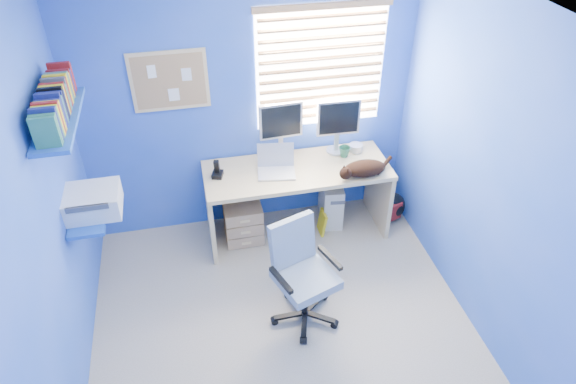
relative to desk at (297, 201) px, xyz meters
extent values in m
cube|color=#C2B79C|center=(-0.37, -1.26, -0.37)|extent=(3.00, 3.20, 0.00)
cube|color=white|center=(-0.37, -1.26, 2.13)|extent=(3.00, 3.20, 0.00)
cube|color=blue|center=(-0.37, 0.34, 0.88)|extent=(3.00, 0.01, 2.50)
cube|color=blue|center=(-1.87, -1.26, 0.88)|extent=(0.01, 3.20, 2.50)
cube|color=blue|center=(1.13, -1.26, 0.88)|extent=(0.01, 3.20, 2.50)
cube|color=#DCC07D|center=(0.00, 0.00, 0.00)|extent=(1.69, 0.65, 0.74)
cube|color=silver|center=(-0.20, -0.03, 0.48)|extent=(0.37, 0.31, 0.22)
cube|color=silver|center=(-0.10, 0.26, 0.64)|extent=(0.41, 0.15, 0.54)
cube|color=silver|center=(0.43, 0.21, 0.64)|extent=(0.40, 0.13, 0.54)
cube|color=black|center=(-0.72, 0.03, 0.45)|extent=(0.12, 0.13, 0.17)
imported|color=#30764E|center=(0.48, 0.11, 0.42)|extent=(0.10, 0.09, 0.10)
cylinder|color=silver|center=(0.62, 0.18, 0.41)|extent=(0.13, 0.13, 0.07)
ellipsoid|color=black|center=(0.56, -0.22, 0.44)|extent=(0.42, 0.30, 0.14)
cube|color=beige|center=(0.38, 0.13, -0.14)|extent=(0.25, 0.46, 0.45)
cube|color=tan|center=(-0.52, -0.01, -0.17)|extent=(0.35, 0.28, 0.41)
cube|color=yellow|center=(0.24, -0.07, -0.25)|extent=(0.03, 0.17, 0.24)
ellipsoid|color=black|center=(0.98, -0.03, -0.21)|extent=(0.32, 0.28, 0.31)
cylinder|color=black|center=(-0.18, -1.07, -0.34)|extent=(0.65, 0.65, 0.06)
cylinder|color=black|center=(-0.18, -1.07, -0.14)|extent=(0.06, 0.06, 0.35)
cube|color=#949BA7|center=(-0.18, -1.07, 0.08)|extent=(0.53, 0.53, 0.08)
cube|color=#949BA7|center=(-0.25, -0.88, 0.32)|extent=(0.38, 0.18, 0.40)
cube|color=white|center=(0.28, 0.33, 1.18)|extent=(1.15, 0.01, 1.10)
cube|color=#AA7A4F|center=(0.28, 0.30, 1.18)|extent=(1.10, 0.03, 1.00)
cube|color=#DCC07D|center=(-1.02, 0.33, 1.18)|extent=(0.64, 0.02, 0.52)
cube|color=tan|center=(-1.02, 0.32, 1.18)|extent=(0.58, 0.01, 0.46)
cube|color=blue|center=(-1.73, -0.51, 0.55)|extent=(0.26, 0.55, 0.03)
cube|color=silver|center=(-1.69, -0.51, 0.65)|extent=(0.42, 0.34, 0.18)
cube|color=blue|center=(-1.74, -0.51, 1.35)|extent=(0.24, 0.90, 0.03)
cube|color=navy|center=(-1.75, -0.51, 1.48)|extent=(0.15, 0.80, 0.22)
camera|label=1|loc=(-0.92, -3.75, 2.97)|focal=32.00mm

